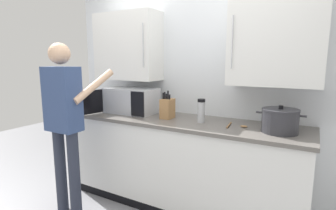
# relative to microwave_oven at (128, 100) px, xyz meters

# --- Properties ---
(back_wall_tiled) EXTENTS (3.30, 0.44, 2.52)m
(back_wall_tiled) POSITION_rel_microwave_oven_xyz_m (0.73, 0.28, 0.32)
(back_wall_tiled) COLOR silver
(back_wall_tiled) RESTS_ON ground_plane
(counter_unit) EXTENTS (2.45, 0.68, 0.94)m
(counter_unit) POSITION_rel_microwave_oven_xyz_m (0.73, -0.03, -0.62)
(counter_unit) COLOR white
(counter_unit) RESTS_ON ground_plane
(microwave_oven) EXTENTS (0.69, 0.76, 0.29)m
(microwave_oven) POSITION_rel_microwave_oven_xyz_m (0.00, 0.00, 0.00)
(microwave_oven) COLOR #B7BABF
(microwave_oven) RESTS_ON counter_unit
(stock_pot) EXTENTS (0.40, 0.30, 0.23)m
(stock_pot) POSITION_rel_microwave_oven_xyz_m (1.65, -0.06, -0.04)
(stock_pot) COLOR #2D2D33
(stock_pot) RESTS_ON counter_unit
(knife_block) EXTENTS (0.11, 0.15, 0.30)m
(knife_block) POSITION_rel_microwave_oven_xyz_m (0.55, -0.04, -0.04)
(knife_block) COLOR #A37547
(knife_block) RESTS_ON counter_unit
(wooden_spoon) EXTENTS (0.18, 0.21, 0.02)m
(wooden_spoon) POSITION_rel_microwave_oven_xyz_m (1.28, -0.04, -0.13)
(wooden_spoon) COLOR #A37547
(wooden_spoon) RESTS_ON counter_unit
(thermos_flask) EXTENTS (0.07, 0.07, 0.23)m
(thermos_flask) POSITION_rel_microwave_oven_xyz_m (0.93, -0.05, -0.03)
(thermos_flask) COLOR #B7BABF
(thermos_flask) RESTS_ON counter_unit
(person_figure) EXTENTS (0.51, 0.55, 1.71)m
(person_figure) POSITION_rel_microwave_oven_xyz_m (-0.21, -0.73, -0.06)
(person_figure) COLOR #282D3D
(person_figure) RESTS_ON ground_plane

